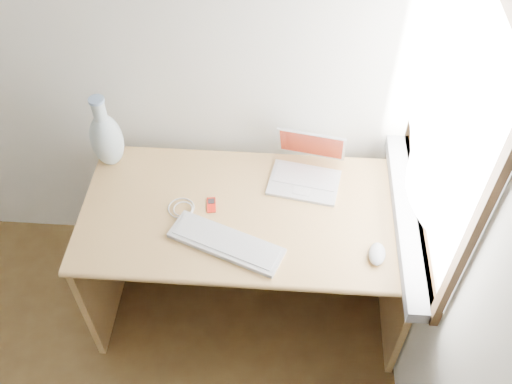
# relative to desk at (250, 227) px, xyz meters

# --- Properties ---
(back_wall) EXTENTS (3.50, 0.04, 2.60)m
(back_wall) POSITION_rel_desk_xyz_m (-1.03, 0.36, 0.77)
(back_wall) COLOR white
(back_wall) RESTS_ON floor
(window) EXTENTS (0.11, 0.99, 1.10)m
(window) POSITION_rel_desk_xyz_m (0.69, -0.09, 0.74)
(window) COLOR white
(window) RESTS_ON right_wall
(desk) EXTENTS (1.42, 0.71, 0.75)m
(desk) POSITION_rel_desk_xyz_m (0.00, 0.00, 0.00)
(desk) COLOR tan
(desk) RESTS_ON floor
(laptop) EXTENTS (0.33, 0.30, 0.21)m
(laptop) POSITION_rel_desk_xyz_m (0.24, 0.13, 0.26)
(laptop) COLOR silver
(laptop) RESTS_ON desk
(external_keyboard) EXTENTS (0.49, 0.30, 0.02)m
(external_keyboard) POSITION_rel_desk_xyz_m (-0.07, -0.26, 0.23)
(external_keyboard) COLOR silver
(external_keyboard) RESTS_ON desk
(mouse) EXTENTS (0.08, 0.12, 0.04)m
(mouse) POSITION_rel_desk_xyz_m (0.53, -0.28, 0.24)
(mouse) COLOR silver
(mouse) RESTS_ON desk
(ipod) EXTENTS (0.05, 0.09, 0.01)m
(ipod) POSITION_rel_desk_xyz_m (-0.16, -0.06, 0.22)
(ipod) COLOR red
(ipod) RESTS_ON desk
(cable_coil) EXTENTS (0.14, 0.14, 0.01)m
(cable_coil) POSITION_rel_desk_xyz_m (-0.28, -0.09, 0.22)
(cable_coil) COLOR silver
(cable_coil) RESTS_ON desk
(remote) EXTENTS (0.03, 0.07, 0.01)m
(remote) POSITION_rel_desk_xyz_m (-0.28, -0.18, 0.22)
(remote) COLOR silver
(remote) RESTS_ON desk
(vase) EXTENTS (0.14, 0.14, 0.37)m
(vase) POSITION_rel_desk_xyz_m (-0.64, 0.16, 0.37)
(vase) COLOR silver
(vase) RESTS_ON desk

